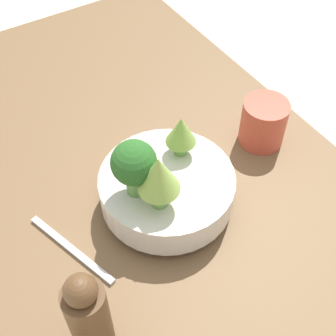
% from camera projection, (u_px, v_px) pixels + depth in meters
% --- Properties ---
extents(ground_plane, '(6.00, 6.00, 0.00)m').
position_uv_depth(ground_plane, '(162.00, 211.00, 0.77)').
color(ground_plane, beige).
extents(table, '(1.18, 0.63, 0.04)m').
position_uv_depth(table, '(162.00, 204.00, 0.76)').
color(table, brown).
rests_on(table, ground_plane).
extents(bowl, '(0.20, 0.20, 0.06)m').
position_uv_depth(bowl, '(168.00, 188.00, 0.71)').
color(bowl, silver).
rests_on(bowl, table).
extents(broccoli_floret_front, '(0.06, 0.06, 0.09)m').
position_uv_depth(broccoli_floret_front, '(134.00, 165.00, 0.63)').
color(broccoli_floret_front, '#609347').
rests_on(broccoli_floret_front, bowl).
extents(romanesco_piece_far, '(0.05, 0.05, 0.07)m').
position_uv_depth(romanesco_piece_far, '(181.00, 132.00, 0.68)').
color(romanesco_piece_far, '#6BA34C').
rests_on(romanesco_piece_far, bowl).
extents(romanesco_piece_near, '(0.06, 0.06, 0.09)m').
position_uv_depth(romanesco_piece_near, '(159.00, 176.00, 0.61)').
color(romanesco_piece_near, '#6BA34C').
rests_on(romanesco_piece_near, bowl).
extents(cup, '(0.08, 0.08, 0.08)m').
position_uv_depth(cup, '(263.00, 123.00, 0.79)').
color(cup, '#C64C38').
rests_on(cup, table).
extents(pepper_mill, '(0.05, 0.05, 0.16)m').
position_uv_depth(pepper_mill, '(89.00, 316.00, 0.54)').
color(pepper_mill, brown).
rests_on(pepper_mill, table).
extents(fork, '(0.16, 0.06, 0.01)m').
position_uv_depth(fork, '(71.00, 249.00, 0.68)').
color(fork, silver).
rests_on(fork, table).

